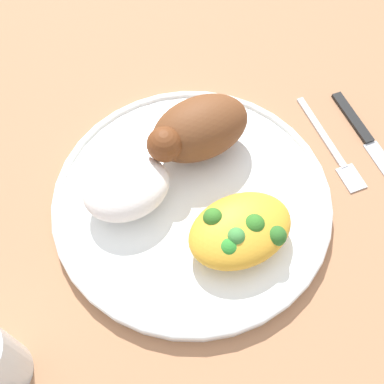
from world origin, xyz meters
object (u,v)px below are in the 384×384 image
at_px(mac_cheese_with_broccoli, 240,230).
at_px(roasted_chicken, 197,130).
at_px(rice_pile, 126,188).
at_px(plate, 192,200).
at_px(fork, 332,147).
at_px(knife, 370,141).

bearing_deg(mac_cheese_with_broccoli, roasted_chicken, -96.30).
distance_m(roasted_chicken, rice_pile, 0.10).
relative_size(plate, mac_cheese_with_broccoli, 2.79).
xyz_separation_m(rice_pile, mac_cheese_with_broccoli, (-0.08, 0.09, -0.00)).
height_order(plate, fork, plate).
xyz_separation_m(roasted_chicken, mac_cheese_with_broccoli, (0.01, 0.12, -0.01)).
bearing_deg(fork, plate, -2.20).
xyz_separation_m(plate, rice_pile, (0.06, -0.03, 0.03)).
bearing_deg(rice_pile, plate, 154.80).
height_order(mac_cheese_with_broccoli, knife, mac_cheese_with_broccoli).
relative_size(plate, knife, 1.58).
relative_size(fork, knife, 0.75).
bearing_deg(knife, roasted_chicken, -21.33).
bearing_deg(roasted_chicken, plate, 58.40).
relative_size(rice_pile, mac_cheese_with_broccoli, 0.85).
xyz_separation_m(roasted_chicken, fork, (-0.15, 0.06, -0.05)).
bearing_deg(knife, fork, -16.14).
relative_size(plate, rice_pile, 3.28).
bearing_deg(plate, fork, 177.80).
distance_m(rice_pile, fork, 0.25).
distance_m(plate, mac_cheese_with_broccoli, 0.07).
distance_m(plate, fork, 0.18).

